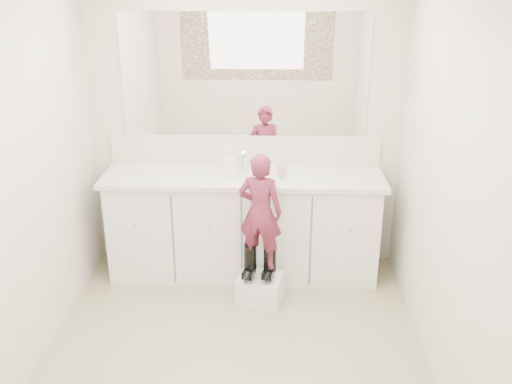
{
  "coord_description": "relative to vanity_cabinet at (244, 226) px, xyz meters",
  "views": [
    {
      "loc": [
        0.26,
        -3.12,
        2.47
      ],
      "look_at": [
        0.12,
        0.89,
        0.87
      ],
      "focal_mm": 40.0,
      "sensor_mm": 36.0,
      "label": 1
    }
  ],
  "objects": [
    {
      "name": "wall_back",
      "position": [
        0.0,
        0.27,
        0.77
      ],
      "size": [
        2.6,
        0.0,
        2.6
      ],
      "primitive_type": "plane",
      "rotation": [
        1.57,
        0.0,
        0.0
      ],
      "color": "beige",
      "rests_on": "floor"
    },
    {
      "name": "step_stool",
      "position": [
        0.15,
        -0.48,
        -0.32
      ],
      "size": [
        0.39,
        0.35,
        0.22
      ],
      "primitive_type": "cube",
      "rotation": [
        0.0,
        0.0,
        -0.22
      ],
      "color": "silver",
      "rests_on": "floor"
    },
    {
      "name": "mirror",
      "position": [
        0.0,
        0.26,
        1.22
      ],
      "size": [
        2.0,
        0.02,
        1.0
      ],
      "primitive_type": "cube",
      "color": "white",
      "rests_on": "wall_back"
    },
    {
      "name": "toddler",
      "position": [
        0.15,
        -0.48,
        0.34
      ],
      "size": [
        0.37,
        0.28,
        0.91
      ],
      "primitive_type": "imported",
      "rotation": [
        0.0,
        0.0,
        2.93
      ],
      "color": "#A43254",
      "rests_on": "step_stool"
    },
    {
      "name": "dot_panel",
      "position": [
        0.0,
        -2.71,
        1.22
      ],
      "size": [
        2.0,
        0.01,
        1.2
      ],
      "primitive_type": "cube",
      "color": "#472819",
      "rests_on": "wall_front"
    },
    {
      "name": "wall_left",
      "position": [
        -1.3,
        -1.23,
        0.78
      ],
      "size": [
        0.0,
        3.0,
        3.0
      ],
      "primitive_type": "plane",
      "rotation": [
        1.57,
        0.0,
        1.57
      ],
      "color": "beige",
      "rests_on": "floor"
    },
    {
      "name": "toothbrush",
      "position": [
        0.22,
        -0.48,
        0.44
      ],
      "size": [
        0.14,
        0.04,
        0.06
      ],
      "primitive_type": "cylinder",
      "rotation": [
        0.0,
        1.22,
        -0.22
      ],
      "color": "#E95AAC",
      "rests_on": "toddler"
    },
    {
      "name": "countertop",
      "position": [
        0.0,
        -0.01,
        0.45
      ],
      "size": [
        2.28,
        0.58,
        0.04
      ],
      "primitive_type": "cube",
      "color": "beige",
      "rests_on": "vanity_cabinet"
    },
    {
      "name": "wall_right",
      "position": [
        1.3,
        -1.23,
        0.78
      ],
      "size": [
        0.0,
        3.0,
        3.0
      ],
      "primitive_type": "plane",
      "rotation": [
        1.57,
        0.0,
        -1.57
      ],
      "color": "beige",
      "rests_on": "floor"
    },
    {
      "name": "faucet",
      "position": [
        0.0,
        0.15,
        0.52
      ],
      "size": [
        0.08,
        0.08,
        0.1
      ],
      "primitive_type": "cylinder",
      "color": "silver",
      "rests_on": "countertop"
    },
    {
      "name": "vanity_cabinet",
      "position": [
        0.0,
        0.0,
        0.0
      ],
      "size": [
        2.2,
        0.55,
        0.85
      ],
      "primitive_type": "cube",
      "color": "silver",
      "rests_on": "floor"
    },
    {
      "name": "backsplash",
      "position": [
        0.0,
        0.26,
        0.59
      ],
      "size": [
        2.28,
        0.03,
        0.25
      ],
      "primitive_type": "cube",
      "color": "beige",
      "rests_on": "countertop"
    },
    {
      "name": "soap_bottle",
      "position": [
        -0.11,
        -0.02,
        0.57
      ],
      "size": [
        0.11,
        0.12,
        0.21
      ],
      "primitive_type": "imported",
      "rotation": [
        0.0,
        0.0,
        0.19
      ],
      "color": "silver",
      "rests_on": "countertop"
    },
    {
      "name": "cup",
      "position": [
        0.31,
        -0.06,
        0.51
      ],
      "size": [
        0.12,
        0.12,
        0.09
      ],
      "primitive_type": "imported",
      "rotation": [
        0.0,
        0.0,
        0.41
      ],
      "color": "#C2B69B",
      "rests_on": "countertop"
    },
    {
      "name": "floor",
      "position": [
        0.0,
        -1.23,
        -0.42
      ],
      "size": [
        3.0,
        3.0,
        0.0
      ],
      "primitive_type": "plane",
      "color": "#928060",
      "rests_on": "ground"
    },
    {
      "name": "boot_left",
      "position": [
        0.08,
        -0.48,
        -0.07
      ],
      "size": [
        0.14,
        0.21,
        0.28
      ],
      "primitive_type": null,
      "rotation": [
        0.0,
        0.0,
        -0.22
      ],
      "color": "black",
      "rests_on": "step_stool"
    },
    {
      "name": "boot_right",
      "position": [
        0.23,
        -0.48,
        -0.07
      ],
      "size": [
        0.14,
        0.21,
        0.28
      ],
      "primitive_type": null,
      "rotation": [
        0.0,
        0.0,
        -0.22
      ],
      "color": "black",
      "rests_on": "step_stool"
    },
    {
      "name": "wall_front",
      "position": [
        0.0,
        -2.73,
        0.77
      ],
      "size": [
        2.6,
        0.0,
        2.6
      ],
      "primitive_type": "plane",
      "rotation": [
        -1.57,
        0.0,
        0.0
      ],
      "color": "beige",
      "rests_on": "floor"
    }
  ]
}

